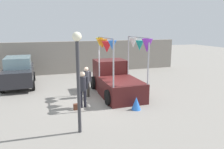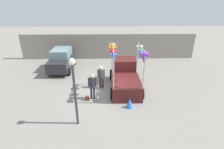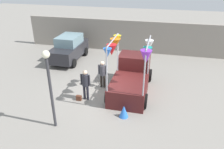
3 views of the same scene
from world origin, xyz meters
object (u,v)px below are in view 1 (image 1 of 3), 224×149
object	(u,v)px
vendor_truck	(115,78)
person_vendor	(86,79)
street_lamp	(78,68)
person_customer	(83,86)
parked_car	(19,72)
folded_kite_bundle_azure	(136,103)
handbag	(77,107)

from	to	relation	value
vendor_truck	person_vendor	size ratio (longest dim) A/B	2.45
street_lamp	person_customer	bearing A→B (deg)	76.13
person_vendor	vendor_truck	bearing A→B (deg)	4.52
parked_car	person_vendor	world-z (taller)	parked_car
person_customer	folded_kite_bundle_azure	xyz separation A→B (m)	(2.25, -1.06, -0.74)
parked_car	folded_kite_bundle_azure	size ratio (longest dim) A/B	6.67
parked_car	person_vendor	xyz separation A→B (m)	(3.63, -3.58, 0.05)
handbag	folded_kite_bundle_azure	distance (m)	2.75
parked_car	street_lamp	xyz separation A→B (m)	(2.53, -7.52, 1.41)
vendor_truck	folded_kite_bundle_azure	distance (m)	2.77
handbag	vendor_truck	bearing A→B (deg)	36.11
person_vendor	handbag	bearing A→B (deg)	-116.41
person_customer	handbag	world-z (taller)	person_customer
person_customer	handbag	bearing A→B (deg)	-150.26
street_lamp	vendor_truck	bearing A→B (deg)	55.69
vendor_truck	handbag	bearing A→B (deg)	-143.89
parked_car	handbag	distance (m)	6.03
parked_car	folded_kite_bundle_azure	world-z (taller)	parked_car
street_lamp	folded_kite_bundle_azure	distance (m)	3.77
vendor_truck	person_vendor	world-z (taller)	vendor_truck
person_vendor	folded_kite_bundle_azure	distance (m)	3.19
vendor_truck	folded_kite_bundle_azure	world-z (taller)	vendor_truck
parked_car	handbag	size ratio (longest dim) A/B	14.29
handbag	street_lamp	size ratio (longest dim) A/B	0.08
parked_car	person_customer	bearing A→B (deg)	-58.46
person_customer	handbag	xyz separation A→B (m)	(-0.35, -0.20, -0.90)
vendor_truck	parked_car	xyz separation A→B (m)	(-5.30, 3.45, 0.04)
person_customer	person_vendor	bearing A→B (deg)	71.70
handbag	folded_kite_bundle_azure	world-z (taller)	folded_kite_bundle_azure
handbag	parked_car	bearing A→B (deg)	117.68
parked_car	person_customer	world-z (taller)	parked_car
parked_car	person_vendor	size ratio (longest dim) A/B	2.42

